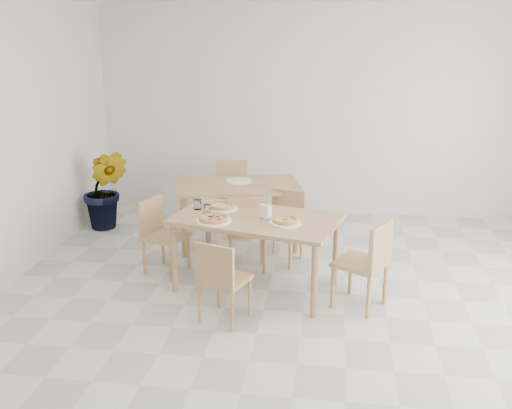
# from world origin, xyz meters

# --- Properties ---
(main_table) EXTENTS (1.74, 1.25, 0.75)m
(main_table) POSITION_xyz_m (-0.51, 0.91, 0.67)
(main_table) COLOR tan
(main_table) RESTS_ON ground
(chair_south) EXTENTS (0.49, 0.49, 0.77)m
(chair_south) POSITION_xyz_m (-0.72, 0.15, 0.45)
(chair_south) COLOR tan
(chair_south) RESTS_ON ground
(chair_north) EXTENTS (0.49, 0.49, 0.79)m
(chair_north) POSITION_xyz_m (-0.29, 1.69, 0.46)
(chair_north) COLOR tan
(chair_north) RESTS_ON ground
(chair_west) EXTENTS (0.50, 0.50, 0.80)m
(chair_west) POSITION_xyz_m (-1.57, 1.20, 0.46)
(chair_west) COLOR tan
(chair_west) RESTS_ON ground
(chair_east) EXTENTS (0.57, 0.57, 0.86)m
(chair_east) POSITION_xyz_m (0.57, 0.61, 0.50)
(chair_east) COLOR tan
(chair_east) RESTS_ON ground
(plate_margherita) EXTENTS (0.30, 0.30, 0.02)m
(plate_margherita) POSITION_xyz_m (-0.21, 0.76, 0.76)
(plate_margherita) COLOR white
(plate_margherita) RESTS_ON main_table
(plate_mushroom) EXTENTS (0.32, 0.32, 0.02)m
(plate_mushroom) POSITION_xyz_m (-0.89, 1.12, 0.76)
(plate_mushroom) COLOR white
(plate_mushroom) RESTS_ON main_table
(plate_pepperoni) EXTENTS (0.34, 0.34, 0.02)m
(plate_pepperoni) POSITION_xyz_m (-0.89, 0.72, 0.76)
(plate_pepperoni) COLOR white
(plate_pepperoni) RESTS_ON main_table
(pizza_margherita) EXTENTS (0.31, 0.31, 0.03)m
(pizza_margherita) POSITION_xyz_m (-0.21, 0.76, 0.78)
(pizza_margherita) COLOR #D8B665
(pizza_margherita) RESTS_ON plate_margherita
(pizza_mushroom) EXTENTS (0.28, 0.28, 0.03)m
(pizza_mushroom) POSITION_xyz_m (-0.89, 1.12, 0.78)
(pizza_mushroom) COLOR #D8B665
(pizza_mushroom) RESTS_ON plate_mushroom
(pizza_pepperoni) EXTENTS (0.31, 0.31, 0.03)m
(pizza_pepperoni) POSITION_xyz_m (-0.89, 0.72, 0.78)
(pizza_pepperoni) COLOR #D8B665
(pizza_pepperoni) RESTS_ON plate_pepperoni
(tumbler_a) EXTENTS (0.08, 0.08, 0.10)m
(tumbler_a) POSITION_xyz_m (-1.13, 1.08, 0.80)
(tumbler_a) COLOR white
(tumbler_a) RESTS_ON main_table
(tumbler_b) EXTENTS (0.07, 0.07, 0.10)m
(tumbler_b) POSITION_xyz_m (-1.00, 0.95, 0.80)
(tumbler_b) COLOR white
(tumbler_b) RESTS_ON main_table
(napkin_holder) EXTENTS (0.14, 0.13, 0.14)m
(napkin_holder) POSITION_xyz_m (-0.41, 0.87, 0.82)
(napkin_holder) COLOR silver
(napkin_holder) RESTS_ON main_table
(fork_a) EXTENTS (0.04, 0.17, 0.01)m
(fork_a) POSITION_xyz_m (-0.48, 0.85, 0.75)
(fork_a) COLOR silver
(fork_a) RESTS_ON main_table
(fork_b) EXTENTS (0.09, 0.17, 0.01)m
(fork_b) POSITION_xyz_m (-0.09, 0.52, 0.75)
(fork_b) COLOR silver
(fork_b) RESTS_ON main_table
(second_table) EXTENTS (1.57, 1.12, 0.75)m
(second_table) POSITION_xyz_m (-0.88, 2.09, 0.66)
(second_table) COLOR tan
(second_table) RESTS_ON ground
(chair_back_s) EXTENTS (0.49, 0.49, 0.84)m
(chair_back_s) POSITION_xyz_m (-0.66, 1.33, 0.49)
(chair_back_s) COLOR tan
(chair_back_s) RESTS_ON ground
(chair_back_n) EXTENTS (0.51, 0.51, 0.83)m
(chair_back_n) POSITION_xyz_m (-1.08, 2.85, 0.48)
(chair_back_n) COLOR tan
(chair_back_n) RESTS_ON ground
(plate_empty) EXTENTS (0.31, 0.31, 0.02)m
(plate_empty) POSITION_xyz_m (-0.89, 2.20, 0.76)
(plate_empty) COLOR white
(plate_empty) RESTS_ON second_table
(potted_plant) EXTENTS (0.62, 0.52, 1.03)m
(potted_plant) POSITION_xyz_m (-2.65, 2.44, 0.52)
(potted_plant) COLOR #2B6E21
(potted_plant) RESTS_ON ground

